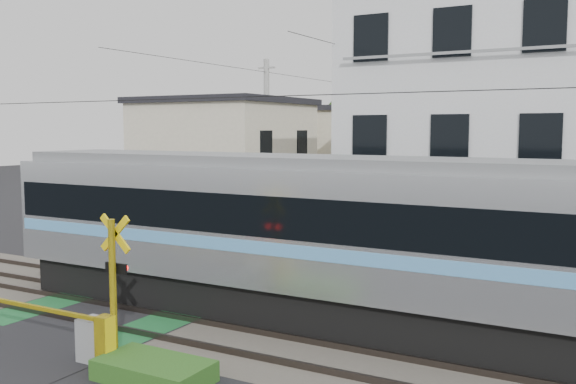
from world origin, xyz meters
The scene contains 11 objects.
ground centered at (0.00, 0.00, 0.00)m, with size 120.00×120.00×0.00m, color black.
track_bed centered at (0.00, 0.00, 0.04)m, with size 120.00×120.00×0.14m.
crossing_signal_near centered at (2.59, -3.65, 0.71)m, with size 4.74×0.65×3.09m.
crossing_signal_far centered at (-2.59, 3.65, 0.71)m, with size 4.74×0.65×3.09m.
apartment_block centered at (8.50, 9.49, 4.66)m, with size 10.20×8.36×9.30m.
houses_row centered at (0.25, 25.92, 3.24)m, with size 22.07×31.35×6.80m.
tree_hill centered at (-0.01, 48.16, 5.69)m, with size 40.00×12.84×11.62m.
catenary centered at (6.00, 0.03, 3.70)m, with size 60.00×5.04×7.00m.
utility_poles centered at (-1.05, 23.01, 4.08)m, with size 7.90×42.00×8.00m.
pedestrian centered at (-0.40, 34.37, 0.93)m, with size 0.68×0.45×1.86m, color black.
weed_patches centered at (1.76, -0.09, 0.18)m, with size 10.25×8.80×0.40m.
Camera 1 is at (12.18, -12.86, 4.79)m, focal length 40.00 mm.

